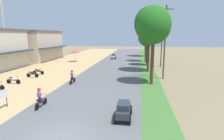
{
  "coord_description": "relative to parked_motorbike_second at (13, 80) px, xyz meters",
  "views": [
    {
      "loc": [
        4.22,
        -8.64,
        5.73
      ],
      "look_at": [
        0.71,
        15.19,
        1.2
      ],
      "focal_mm": 29.37,
      "sensor_mm": 36.0,
      "label": 1
    }
  ],
  "objects": [
    {
      "name": "streetlamp_mid",
      "position": [
        16.31,
        34.67,
        3.61
      ],
      "size": [
        3.16,
        0.2,
        7.04
      ],
      "color": "gray",
      "rests_on": "median_strip"
    },
    {
      "name": "street_signboard",
      "position": [
        4.26,
        -7.11,
        0.55
      ],
      "size": [
        0.06,
        1.3,
        1.5
      ],
      "color": "#262628",
      "rests_on": "dirt_shoulder"
    },
    {
      "name": "car_hatchback_silver",
      "position": [
        8.59,
        25.19,
        0.19
      ],
      "size": [
        1.04,
        2.0,
        1.23
      ],
      "color": "#B7BCC1",
      "rests_on": "road_strip"
    },
    {
      "name": "shophouse_mid",
      "position": [
        -9.47,
        21.2,
        2.9
      ],
      "size": [
        9.44,
        12.18,
        6.9
      ],
      "color": "#C6B299",
      "rests_on": "ground"
    },
    {
      "name": "motorbike_foreground_rider",
      "position": [
        7.08,
        -6.42,
        0.3
      ],
      "size": [
        0.54,
        1.8,
        1.66
      ],
      "color": "black",
      "rests_on": "road_strip"
    },
    {
      "name": "streetlamp_near",
      "position": [
        16.31,
        5.02,
        3.88
      ],
      "size": [
        3.16,
        0.2,
        7.56
      ],
      "color": "gray",
      "rests_on": "median_strip"
    },
    {
      "name": "parked_motorbike_second",
      "position": [
        0.0,
        0.0,
        0.0
      ],
      "size": [
        1.8,
        0.54,
        0.94
      ],
      "color": "black",
      "rests_on": "dirt_shoulder"
    },
    {
      "name": "median_tree_nearest",
      "position": [
        16.29,
        2.29,
        6.3
      ],
      "size": [
        3.87,
        3.87,
        9.02
      ],
      "color": "#4C351E",
      "rests_on": "median_strip"
    },
    {
      "name": "median_tree_fifth",
      "position": [
        16.43,
        31.45,
        7.55
      ],
      "size": [
        4.69,
        4.69,
        10.26
      ],
      "color": "#4C351E",
      "rests_on": "median_strip"
    },
    {
      "name": "median_tree_second",
      "position": [
        16.21,
        9.97,
        6.95
      ],
      "size": [
        4.65,
        4.65,
        10.1
      ],
      "color": "#4C351E",
      "rests_on": "median_strip"
    },
    {
      "name": "utility_pole_near",
      "position": [
        18.02,
        5.46,
        4.39
      ],
      "size": [
        1.8,
        0.2,
        9.51
      ],
      "color": "brown",
      "rests_on": "ground"
    },
    {
      "name": "median_tree_fourth",
      "position": [
        16.18,
        21.33,
        6.9
      ],
      "size": [
        3.64,
        3.64,
        9.73
      ],
      "color": "#4C351E",
      "rests_on": "median_strip"
    },
    {
      "name": "motorbike_ahead_second",
      "position": [
        6.92,
        1.14,
        0.3
      ],
      "size": [
        0.54,
        1.8,
        1.66
      ],
      "color": "black",
      "rests_on": "road_strip"
    },
    {
      "name": "utility_pole_far",
      "position": [
        18.77,
        15.15,
        3.91
      ],
      "size": [
        1.8,
        0.2,
        8.55
      ],
      "color": "brown",
      "rests_on": "ground"
    },
    {
      "name": "vendor_umbrella",
      "position": [
        0.82,
        19.07,
        1.75
      ],
      "size": [
        2.2,
        2.2,
        2.52
      ],
      "color": "#99999E",
      "rests_on": "dirt_shoulder"
    },
    {
      "name": "parked_motorbike_third",
      "position": [
        0.3,
        3.54,
        0.0
      ],
      "size": [
        1.8,
        0.54,
        0.94
      ],
      "color": "black",
      "rests_on": "dirt_shoulder"
    },
    {
      "name": "car_sedan_charcoal",
      "position": [
        13.79,
        -7.44,
        0.19
      ],
      "size": [
        1.1,
        2.26,
        1.19
      ],
      "color": "#282D33",
      "rests_on": "road_strip"
    },
    {
      "name": "parked_motorbike_fourth",
      "position": [
        0.04,
        5.46,
        0.0
      ],
      "size": [
        1.8,
        0.54,
        0.94
      ],
      "color": "black",
      "rests_on": "dirt_shoulder"
    },
    {
      "name": "median_tree_third",
      "position": [
        16.25,
        16.26,
        4.8
      ],
      "size": [
        3.5,
        3.5,
        7.02
      ],
      "color": "#4C351E",
      "rests_on": "median_strip"
    }
  ]
}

